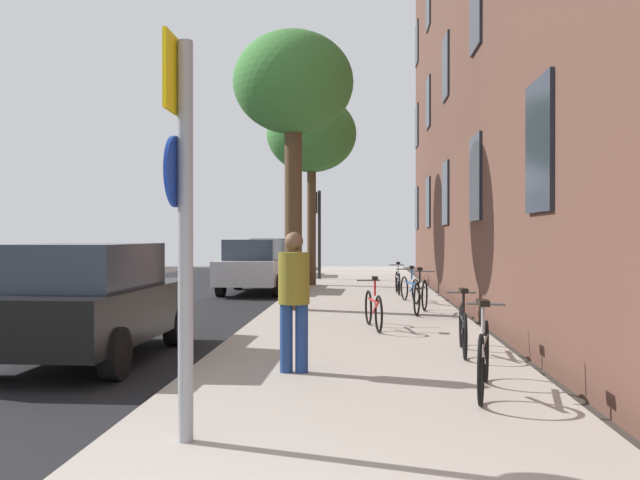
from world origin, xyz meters
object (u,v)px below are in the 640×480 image
object	(u,v)px
bicycle_2	(373,308)
car_1	(256,266)
bicycle_1	(463,328)
car_2	(273,258)
tree_near	(293,87)
sign_post	(182,204)
traffic_light	(317,218)
pedestrian_0	(294,292)
bicycle_0	(484,356)
tree_far	(312,135)
bicycle_4	(410,288)
bicycle_5	(398,281)
bicycle_3	(421,295)
car_0	(89,301)

from	to	relation	value
bicycle_2	car_1	size ratio (longest dim) A/B	0.39
bicycle_1	car_2	size ratio (longest dim) A/B	0.41
tree_near	bicycle_2	world-z (taller)	tree_near
bicycle_2	bicycle_1	bearing A→B (deg)	-63.61
sign_post	traffic_light	xyz separation A→B (m)	(-0.31, 20.28, 0.42)
bicycle_1	pedestrian_0	size ratio (longest dim) A/B	0.98
bicycle_0	bicycle_2	bearing A→B (deg)	102.33
tree_far	tree_near	bearing A→B (deg)	-88.78
bicycle_4	bicycle_5	size ratio (longest dim) A/B	1.01
traffic_light	tree_near	world-z (taller)	tree_near
bicycle_3	car_0	xyz separation A→B (m)	(-5.00, -5.08, 0.34)
bicycle_1	car_2	xyz separation A→B (m)	(-5.07, 18.34, 0.37)
tree_far	bicycle_1	size ratio (longest dim) A/B	3.82
tree_far	bicycle_3	distance (m)	9.70
tree_far	car_0	size ratio (longest dim) A/B	1.52
car_0	car_1	bearing A→B (deg)	87.10
bicycle_2	car_2	xyz separation A→B (m)	(-3.88, 15.94, 0.36)
bicycle_5	bicycle_3	bearing A→B (deg)	-87.27
pedestrian_0	bicycle_5	bearing A→B (deg)	80.77
sign_post	traffic_light	size ratio (longest dim) A/B	0.95
tree_near	bicycle_4	bearing A→B (deg)	34.26
traffic_light	car_2	distance (m)	3.37
sign_post	bicycle_1	world-z (taller)	sign_post
bicycle_0	bicycle_1	size ratio (longest dim) A/B	1.06
car_0	bicycle_5	bearing A→B (deg)	64.24
bicycle_4	traffic_light	bearing A→B (deg)	107.99
sign_post	bicycle_5	bearing A→B (deg)	80.12
sign_post	bicycle_4	world-z (taller)	sign_post
car_0	bicycle_3	bearing A→B (deg)	45.48
sign_post	traffic_light	world-z (taller)	traffic_light
bicycle_5	bicycle_4	bearing A→B (deg)	-85.87
tree_near	tree_far	size ratio (longest dim) A/B	0.98
car_1	car_2	size ratio (longest dim) A/B	1.07
bicycle_2	car_1	bearing A→B (deg)	111.91
tree_far	bicycle_4	xyz separation A→B (m)	(2.83, -5.66, -4.58)
bicycle_3	bicycle_4	xyz separation A→B (m)	(-0.06, 2.40, -0.03)
bicycle_1	car_1	bearing A→B (deg)	112.92
bicycle_1	bicycle_4	size ratio (longest dim) A/B	1.04
tree_near	bicycle_5	distance (m)	6.67
tree_far	bicycle_1	distance (m)	13.99
tree_near	bicycle_1	bearing A→B (deg)	-61.70
traffic_light	bicycle_2	xyz separation A→B (m)	(1.92, -13.69, -1.93)
bicycle_2	bicycle_3	bearing A→B (deg)	66.91
tree_far	car_2	xyz separation A→B (m)	(-2.01, 5.48, -4.21)
tree_far	car_1	bearing A→B (deg)	-127.70
sign_post	car_0	distance (m)	4.71
tree_far	car_0	xyz separation A→B (m)	(-2.11, -13.14, -4.21)
car_2	bicycle_5	bearing A→B (deg)	-61.88
car_1	car_2	distance (m)	7.49
tree_near	car_0	xyz separation A→B (m)	(-2.27, -5.66, -4.15)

